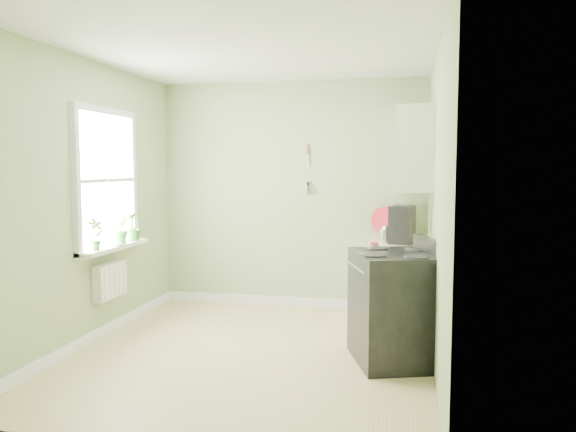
% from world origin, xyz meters
% --- Properties ---
extents(floor, '(3.20, 3.60, 0.02)m').
position_xyz_m(floor, '(0.00, 0.00, -0.01)').
color(floor, tan).
rests_on(floor, ground).
extents(ceiling, '(3.20, 3.60, 0.02)m').
position_xyz_m(ceiling, '(0.00, 0.00, 2.71)').
color(ceiling, white).
rests_on(ceiling, wall_back).
extents(wall_back, '(3.20, 0.02, 2.70)m').
position_xyz_m(wall_back, '(0.00, 1.81, 1.35)').
color(wall_back, '#A2B57B').
rests_on(wall_back, floor).
extents(wall_left, '(0.02, 3.60, 2.70)m').
position_xyz_m(wall_left, '(-1.61, 0.00, 1.35)').
color(wall_left, '#A2B57B').
rests_on(wall_left, floor).
extents(wall_right, '(0.02, 3.60, 2.70)m').
position_xyz_m(wall_right, '(1.61, 0.00, 1.35)').
color(wall_right, '#A2B57B').
rests_on(wall_right, floor).
extents(base_cabinets, '(0.60, 1.60, 0.87)m').
position_xyz_m(base_cabinets, '(1.30, 1.00, 0.43)').
color(base_cabinets, white).
rests_on(base_cabinets, floor).
extents(countertop, '(0.64, 1.60, 0.04)m').
position_xyz_m(countertop, '(1.29, 1.00, 0.89)').
color(countertop, beige).
rests_on(countertop, base_cabinets).
extents(upper_cabinets, '(0.35, 1.40, 0.80)m').
position_xyz_m(upper_cabinets, '(1.43, 1.10, 1.85)').
color(upper_cabinets, white).
rests_on(upper_cabinets, wall_right).
extents(window, '(0.06, 1.14, 1.44)m').
position_xyz_m(window, '(-1.58, 0.30, 1.55)').
color(window, white).
rests_on(window, wall_left).
extents(window_sill, '(0.18, 1.14, 0.04)m').
position_xyz_m(window_sill, '(-1.51, 0.30, 0.88)').
color(window_sill, white).
rests_on(window_sill, wall_left).
extents(radiator, '(0.12, 0.50, 0.35)m').
position_xyz_m(radiator, '(-1.54, 0.25, 0.55)').
color(radiator, white).
rests_on(radiator, wall_left).
extents(wall_utensils, '(0.02, 0.14, 0.58)m').
position_xyz_m(wall_utensils, '(0.20, 1.78, 1.56)').
color(wall_utensils, beige).
rests_on(wall_utensils, wall_back).
extents(stove, '(0.90, 0.95, 1.08)m').
position_xyz_m(stove, '(1.28, 0.04, 0.48)').
color(stove, black).
rests_on(stove, floor).
extents(stand_mixer, '(0.20, 0.34, 0.40)m').
position_xyz_m(stand_mixer, '(1.28, 1.74, 1.08)').
color(stand_mixer, '#B2B2B7').
rests_on(stand_mixer, countertop).
extents(kettle, '(0.17, 0.10, 0.17)m').
position_xyz_m(kettle, '(1.15, 0.98, 1.00)').
color(kettle, silver).
rests_on(kettle, countertop).
extents(coffee_maker, '(0.28, 0.29, 0.38)m').
position_xyz_m(coffee_maker, '(1.31, 0.96, 1.09)').
color(coffee_maker, black).
rests_on(coffee_maker, countertop).
extents(red_tray, '(0.32, 0.11, 0.32)m').
position_xyz_m(red_tray, '(1.12, 1.72, 1.07)').
color(red_tray, red).
rests_on(red_tray, countertop).
extents(jar, '(0.08, 0.08, 0.09)m').
position_xyz_m(jar, '(1.07, 0.30, 0.95)').
color(jar, '#A99888').
rests_on(jar, countertop).
extents(plant_a, '(0.18, 0.20, 0.32)m').
position_xyz_m(plant_a, '(-1.50, -0.06, 1.06)').
color(plant_a, '#3F832B').
rests_on(plant_a, window_sill).
extents(plant_b, '(0.20, 0.21, 0.29)m').
position_xyz_m(plant_b, '(-1.50, 0.43, 1.05)').
color(plant_b, '#3F832B').
rests_on(plant_b, window_sill).
extents(plant_c, '(0.21, 0.21, 0.30)m').
position_xyz_m(plant_c, '(-1.50, 0.68, 1.05)').
color(plant_c, '#3F832B').
rests_on(plant_c, window_sill).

